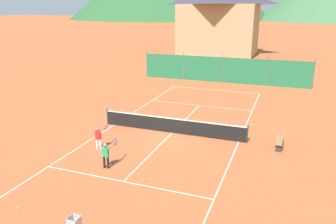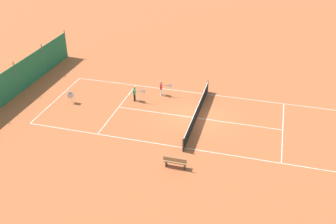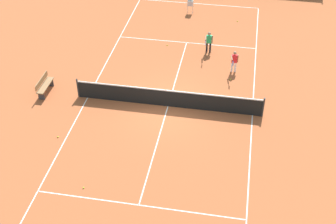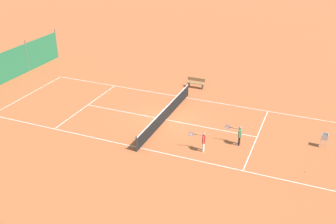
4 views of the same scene
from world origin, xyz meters
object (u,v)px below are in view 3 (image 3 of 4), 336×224
object	(u,v)px
tennis_ball_alley_left	(58,137)
tennis_ball_by_net_right	(237,21)
tennis_net	(168,98)
player_near_service	(234,60)
tennis_ball_by_net_left	(167,45)
tennis_ball_far_corner	(84,188)
courtside_bench	(44,85)
tennis_ball_alley_right	(230,79)
player_near_baseline	(209,41)
ball_hopper	(190,4)

from	to	relation	value
tennis_ball_alley_left	tennis_ball_by_net_right	bearing A→B (deg)	-119.63
tennis_net	tennis_ball_by_net_right	bearing A→B (deg)	-106.28
player_near_service	tennis_ball_by_net_left	distance (m)	4.63
tennis_ball_far_corner	tennis_ball_by_net_left	size ratio (longest dim) A/B	1.00
tennis_ball_by_net_left	courtside_bench	distance (m)	7.82
tennis_ball_alley_left	tennis_ball_by_net_left	bearing A→B (deg)	-110.64
tennis_ball_far_corner	tennis_ball_alley_right	bearing A→B (deg)	-120.62
tennis_ball_alley_left	tennis_net	bearing A→B (deg)	-144.74
tennis_ball_alley_right	tennis_ball_by_net_left	world-z (taller)	same
player_near_service	tennis_ball_alley_left	size ratio (longest dim) A/B	18.93
tennis_ball_by_net_left	tennis_ball_far_corner	bearing A→B (deg)	83.81
player_near_baseline	tennis_ball_alley_right	xyz separation A→B (m)	(-1.46, 2.63, -0.72)
player_near_service	tennis_ball_by_net_right	world-z (taller)	player_near_service
tennis_ball_alley_left	tennis_ball_alley_right	size ratio (longest dim) A/B	1.00
player_near_baseline	tennis_ball_alley_left	distance (m)	10.47
player_near_baseline	tennis_ball_far_corner	size ratio (longest dim) A/B	19.54
tennis_ball_by_net_right	tennis_ball_by_net_left	world-z (taller)	same
tennis_net	ball_hopper	distance (m)	10.41
player_near_service	courtside_bench	xyz separation A→B (m)	(9.28, 3.59, -0.28)
tennis_ball_far_corner	ball_hopper	bearing A→B (deg)	-97.00
courtside_bench	tennis_ball_alley_right	bearing A→B (deg)	-163.10
player_near_baseline	player_near_service	distance (m)	2.41
tennis_ball_far_corner	tennis_ball_alley_left	xyz separation A→B (m)	(2.11, -2.77, 0.00)
tennis_ball_far_corner	tennis_ball_alley_right	size ratio (longest dim) A/B	1.00
tennis_ball_alley_left	player_near_baseline	bearing A→B (deg)	-124.09
tennis_ball_alley_right	ball_hopper	world-z (taller)	ball_hopper
ball_hopper	tennis_ball_far_corner	bearing A→B (deg)	83.00
tennis_ball_far_corner	tennis_ball_by_net_right	bearing A→B (deg)	-108.38
tennis_net	tennis_ball_alley_left	bearing A→B (deg)	35.26
player_near_service	player_near_baseline	bearing A→B (deg)	-49.59
tennis_ball_by_net_left	tennis_net	bearing A→B (deg)	100.52
tennis_net	player_near_service	world-z (taller)	player_near_service
player_near_baseline	courtside_bench	size ratio (longest dim) A/B	0.86
player_near_service	tennis_ball_by_net_left	bearing A→B (deg)	-28.54
tennis_ball_alley_left	tennis_ball_by_net_right	world-z (taller)	same
tennis_ball_alley_left	courtside_bench	xyz separation A→B (m)	(1.87, -3.23, 0.42)
ball_hopper	courtside_bench	world-z (taller)	ball_hopper
tennis_ball_alley_right	courtside_bench	size ratio (longest dim) A/B	0.04
tennis_net	courtside_bench	world-z (taller)	tennis_net
tennis_net	courtside_bench	bearing A→B (deg)	-0.57
tennis_ball_far_corner	ball_hopper	xyz separation A→B (m)	(-2.01, -16.34, 0.62)
tennis_ball_by_net_right	ball_hopper	bearing A→B (deg)	-13.14
tennis_net	tennis_ball_alley_right	size ratio (longest dim) A/B	139.09
tennis_ball_alley_left	ball_hopper	distance (m)	14.19
tennis_net	player_near_baseline	distance (m)	5.66
tennis_ball_alley_right	tennis_ball_by_net_left	bearing A→B (deg)	-37.25
player_near_service	tennis_ball_alley_right	size ratio (longest dim) A/B	18.93
tennis_ball_far_corner	tennis_ball_by_net_left	bearing A→B (deg)	-96.19
tennis_ball_alley_left	player_near_service	bearing A→B (deg)	-137.40
tennis_ball_by_net_left	courtside_bench	xyz separation A→B (m)	(5.26, 5.77, 0.42)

